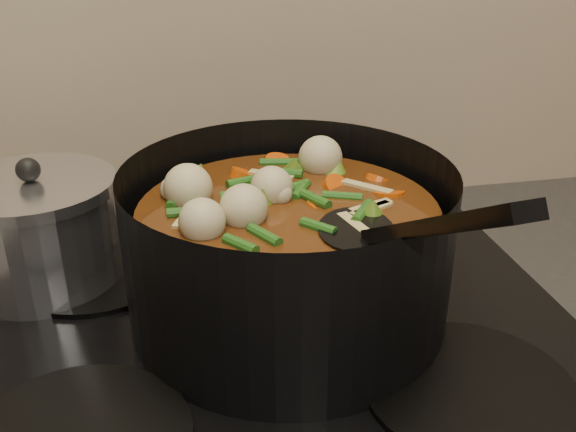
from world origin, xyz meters
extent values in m
cube|color=black|center=(0.00, 1.93, 0.89)|extent=(2.64, 0.64, 0.05)
cube|color=black|center=(0.00, 1.93, 0.92)|extent=(0.62, 0.54, 0.02)
cylinder|color=black|center=(0.16, 1.80, 0.93)|extent=(0.18, 0.18, 0.01)
cylinder|color=black|center=(-0.16, 2.06, 0.93)|extent=(0.18, 0.18, 0.01)
cylinder|color=black|center=(0.16, 2.06, 0.93)|extent=(0.18, 0.18, 0.01)
cylinder|color=black|center=(0.03, 1.94, 1.01)|extent=(0.33, 0.33, 0.15)
cylinder|color=black|center=(0.03, 1.94, 0.94)|extent=(0.30, 0.30, 0.01)
cylinder|color=#4C240D|center=(0.03, 1.94, 0.99)|extent=(0.28, 0.28, 0.11)
cylinder|color=#BF3E09|center=(0.07, 1.94, 1.04)|extent=(0.03, 0.03, 0.03)
cylinder|color=#BF3E09|center=(0.07, 2.00, 1.04)|extent=(0.04, 0.04, 0.03)
cylinder|color=#BF3E09|center=(-0.01, 2.04, 1.04)|extent=(0.04, 0.04, 0.03)
cylinder|color=#BF3E09|center=(-0.02, 1.95, 1.04)|extent=(0.03, 0.04, 0.03)
cylinder|color=#BF3E09|center=(-0.03, 1.87, 1.04)|extent=(0.04, 0.04, 0.03)
cylinder|color=#BF3E09|center=(0.04, 1.90, 1.04)|extent=(0.04, 0.04, 0.03)
cylinder|color=#BF3E09|center=(0.10, 1.92, 1.04)|extent=(0.04, 0.04, 0.03)
cylinder|color=#BF3E09|center=(0.11, 2.01, 1.04)|extent=(0.04, 0.03, 0.03)
cylinder|color=#BF3E09|center=(0.03, 2.00, 1.04)|extent=(0.04, 0.04, 0.03)
cylinder|color=#BF3E09|center=(-0.05, 1.98, 1.04)|extent=(0.04, 0.04, 0.03)
sphere|color=tan|center=(0.10, 1.94, 1.06)|extent=(0.04, 0.04, 0.04)
sphere|color=tan|center=(0.03, 2.01, 1.06)|extent=(0.04, 0.04, 0.04)
sphere|color=tan|center=(-0.03, 1.94, 1.06)|extent=(0.04, 0.04, 0.04)
sphere|color=tan|center=(0.04, 1.88, 1.06)|extent=(0.04, 0.04, 0.04)
sphere|color=tan|center=(0.10, 1.96, 1.06)|extent=(0.04, 0.04, 0.04)
cone|color=#547B1E|center=(0.05, 1.86, 1.05)|extent=(0.04, 0.04, 0.04)
cone|color=#547B1E|center=(0.12, 1.96, 1.05)|extent=(0.04, 0.04, 0.04)
cone|color=#547B1E|center=(0.01, 2.03, 1.05)|extent=(0.04, 0.04, 0.04)
cone|color=#547B1E|center=(-0.05, 1.91, 1.05)|extent=(0.04, 0.04, 0.04)
cone|color=#547B1E|center=(0.07, 1.86, 1.05)|extent=(0.04, 0.04, 0.04)
cylinder|color=#235E1B|center=(0.07, 1.98, 1.05)|extent=(0.01, 0.04, 0.01)
cylinder|color=#235E1B|center=(0.03, 2.05, 1.05)|extent=(0.04, 0.03, 0.01)
cylinder|color=#235E1B|center=(-0.03, 2.00, 1.05)|extent=(0.04, 0.02, 0.01)
cylinder|color=#235E1B|center=(-0.03, 1.94, 1.05)|extent=(0.03, 0.04, 0.01)
cylinder|color=#235E1B|center=(0.00, 1.91, 1.05)|extent=(0.03, 0.04, 0.01)
cylinder|color=#235E1B|center=(0.04, 1.84, 1.05)|extent=(0.04, 0.02, 0.01)
cylinder|color=#235E1B|center=(0.10, 1.88, 1.05)|extent=(0.04, 0.03, 0.01)
cylinder|color=#235E1B|center=(0.10, 1.94, 1.05)|extent=(0.01, 0.04, 0.01)
cylinder|color=#235E1B|center=(0.07, 1.98, 1.05)|extent=(0.04, 0.03, 0.01)
cylinder|color=#235E1B|center=(0.03, 2.05, 1.05)|extent=(0.04, 0.02, 0.01)
cylinder|color=#235E1B|center=(-0.03, 2.00, 1.05)|extent=(0.03, 0.04, 0.01)
cylinder|color=#235E1B|center=(-0.03, 1.94, 1.05)|extent=(0.03, 0.04, 0.01)
cylinder|color=#235E1B|center=(0.00, 1.91, 1.05)|extent=(0.04, 0.02, 0.01)
cylinder|color=#235E1B|center=(0.04, 1.84, 1.05)|extent=(0.04, 0.03, 0.01)
cylinder|color=#235E1B|center=(0.10, 1.88, 1.05)|extent=(0.01, 0.04, 0.01)
cube|color=tan|center=(-0.03, 1.99, 1.05)|extent=(0.05, 0.01, 0.00)
cube|color=tan|center=(-0.03, 1.90, 1.05)|extent=(0.02, 0.05, 0.00)
cube|color=tan|center=(0.06, 1.87, 1.05)|extent=(0.04, 0.03, 0.00)
cube|color=tan|center=(0.11, 1.95, 1.05)|extent=(0.04, 0.04, 0.00)
cube|color=tan|center=(0.05, 2.02, 1.05)|extent=(0.03, 0.04, 0.00)
cube|color=tan|center=(-0.03, 1.98, 1.05)|extent=(0.05, 0.02, 0.00)
cube|color=tan|center=(-0.02, 1.89, 1.05)|extent=(0.01, 0.05, 0.00)
ellipsoid|color=black|center=(0.08, 1.88, 1.05)|extent=(0.09, 0.10, 0.01)
cube|color=black|center=(0.10, 1.78, 1.10)|extent=(0.05, 0.18, 0.11)
cylinder|color=silver|center=(-0.21, 2.06, 0.98)|extent=(0.16, 0.16, 0.10)
cylinder|color=silver|center=(-0.21, 2.06, 1.04)|extent=(0.17, 0.17, 0.01)
sphere|color=black|center=(-0.21, 2.06, 1.06)|extent=(0.02, 0.02, 0.02)
camera|label=1|loc=(-0.07, 1.42, 1.30)|focal=40.00mm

